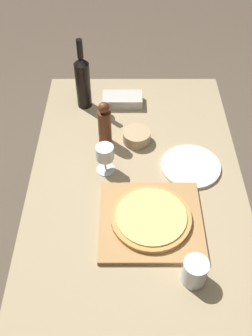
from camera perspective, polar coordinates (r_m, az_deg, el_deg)
name	(u,v)px	position (r m, az deg, el deg)	size (l,w,h in m)	color
ground_plane	(134,284)	(2.17, 1.15, -16.43)	(12.00, 12.00, 0.00)	brown
dining_table	(136,209)	(1.62, 1.49, -5.99)	(0.87, 1.60, 0.74)	#9E8966
cutting_board	(151,221)	(1.47, 3.62, -7.62)	(0.38, 0.36, 0.02)	#A87A47
pizza	(151,217)	(1.45, 3.66, -7.16)	(0.30, 0.30, 0.02)	#C68947
wine_bottle	(83,81)	(1.89, -6.30, 12.45)	(0.07, 0.07, 0.35)	black
pepper_mill	(105,124)	(1.70, -3.12, 6.37)	(0.06, 0.06, 0.21)	#5B2D19
wine_glass	(105,154)	(1.58, -3.09, 1.98)	(0.08, 0.08, 0.13)	silver
small_bowl	(137,137)	(1.75, 1.55, 4.58)	(0.12, 0.12, 0.05)	tan
drinking_tumbler	(195,272)	(1.33, 9.95, -14.58)	(0.08, 0.08, 0.10)	silver
dinner_plate	(191,166)	(1.67, 9.35, 0.25)	(0.25, 0.25, 0.01)	silver
food_container	(122,100)	(1.96, -0.53, 9.87)	(0.19, 0.10, 0.05)	#BCB7AD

